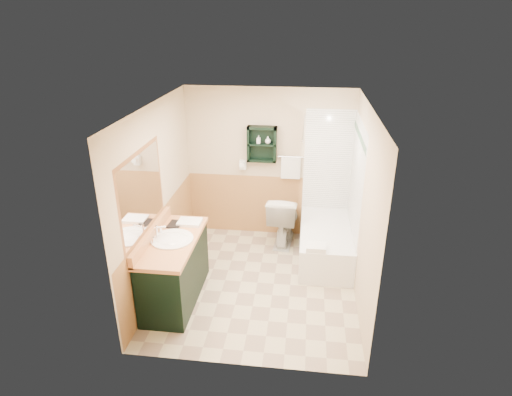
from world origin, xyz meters
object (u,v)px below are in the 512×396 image
object	(u,v)px
soap_bottle_a	(259,141)
soap_bottle_b	(268,141)
wall_shelf	(262,144)
toilet	(284,219)
hair_dryer	(243,165)
bathtub	(325,243)
vanity_book	(168,217)
vanity	(175,269)

from	to	relation	value
soap_bottle_a	soap_bottle_b	bearing A→B (deg)	0.00
wall_shelf	toilet	bearing A→B (deg)	-29.33
hair_dryer	bathtub	bearing A→B (deg)	-26.43
toilet	vanity_book	distance (m)	1.99
hair_dryer	vanity	world-z (taller)	hair_dryer
toilet	soap_bottle_a	size ratio (longest dim) A/B	6.74
wall_shelf	bathtub	world-z (taller)	wall_shelf
wall_shelf	soap_bottle_a	xyz separation A→B (m)	(-0.05, -0.01, 0.04)
hair_dryer	soap_bottle_a	bearing A→B (deg)	-6.85
soap_bottle_a	vanity_book	bearing A→B (deg)	-124.52
bathtub	toilet	bearing A→B (deg)	146.96
bathtub	toilet	distance (m)	0.79
bathtub	toilet	size ratio (longest dim) A/B	1.82
bathtub	soap_bottle_b	distance (m)	1.77
hair_dryer	vanity	xyz separation A→B (m)	(-0.59, -1.89, -0.77)
vanity	soap_bottle_b	world-z (taller)	soap_bottle_b
hair_dryer	toilet	world-z (taller)	hair_dryer
bathtub	vanity_book	bearing A→B (deg)	-158.07
wall_shelf	soap_bottle_b	bearing A→B (deg)	-3.11
hair_dryer	toilet	xyz separation A→B (m)	(0.67, -0.23, -0.80)
wall_shelf	vanity	distance (m)	2.35
bathtub	hair_dryer	bearing A→B (deg)	153.57
soap_bottle_a	vanity	bearing A→B (deg)	-114.47
soap_bottle_a	soap_bottle_b	world-z (taller)	soap_bottle_b
soap_bottle_b	bathtub	bearing A→B (deg)	-33.97
hair_dryer	soap_bottle_b	bearing A→B (deg)	-4.38
wall_shelf	toilet	distance (m)	1.22
wall_shelf	bathtub	size ratio (longest dim) A/B	0.37
hair_dryer	soap_bottle_b	size ratio (longest dim) A/B	2.12
bathtub	vanity	bearing A→B (deg)	-147.42
hair_dryer	vanity	distance (m)	2.12
bathtub	soap_bottle_a	distance (m)	1.83
wall_shelf	toilet	world-z (taller)	wall_shelf
hair_dryer	toilet	distance (m)	1.07
vanity_book	wall_shelf	bearing A→B (deg)	57.36
wall_shelf	bathtub	xyz separation A→B (m)	(1.03, -0.63, -1.30)
soap_bottle_a	toilet	bearing A→B (deg)	-25.79
toilet	soap_bottle_b	xyz separation A→B (m)	(-0.28, 0.20, 1.21)
hair_dryer	wall_shelf	bearing A→B (deg)	-4.76
vanity_book	soap_bottle_b	bearing A→B (deg)	54.98
wall_shelf	soap_bottle_a	bearing A→B (deg)	-174.33
vanity	vanity_book	world-z (taller)	vanity_book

